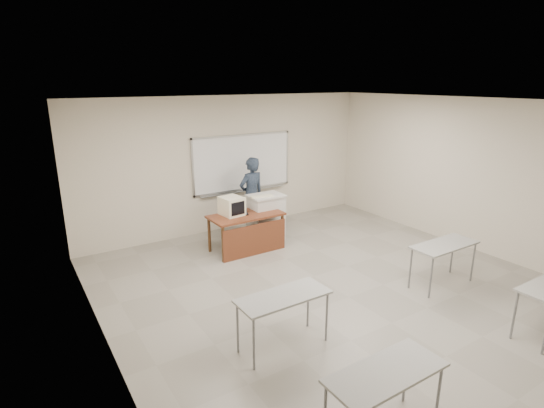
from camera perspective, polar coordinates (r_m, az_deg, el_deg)
floor at (r=7.00m, az=10.28°, el=-12.26°), size 7.00×8.00×0.01m
whiteboard at (r=9.74m, az=-3.94°, el=5.48°), size 2.48×0.10×1.31m
student_desks at (r=5.90m, az=19.68°, el=-11.33°), size 4.40×2.20×0.73m
instructor_desk at (r=8.40m, az=-3.13°, el=-2.89°), size 1.46×0.73×0.75m
podium at (r=8.95m, az=-0.80°, el=-1.90°), size 0.72×0.53×1.01m
crt_monitor at (r=8.37m, az=-5.46°, el=-0.27°), size 0.40×0.45×0.38m
laptop at (r=8.48m, az=-4.57°, el=-0.89°), size 0.33×0.30×0.24m
mouse at (r=8.65m, az=-1.49°, el=-0.77°), size 0.11×0.09×0.04m
keyboard at (r=8.66m, az=-1.39°, el=1.05°), size 0.48×0.24×0.03m
presenter at (r=9.38m, az=-2.77°, el=1.16°), size 0.67×0.48×1.71m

